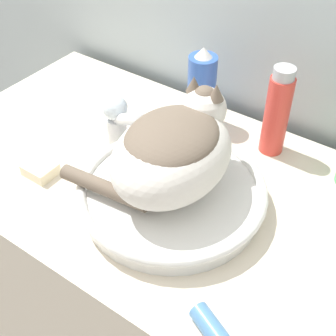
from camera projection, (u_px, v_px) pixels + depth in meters
vanity_counter at (172, 302)px, 1.21m from camera, size 1.10×0.58×0.85m
sink_basin at (172, 193)px, 0.87m from camera, size 0.35×0.35×0.05m
cat at (174, 149)px, 0.81m from camera, size 0.27×0.27×0.17m
faucet at (118, 118)px, 0.98m from camera, size 0.15×0.09×0.14m
spray_bottle_trigger at (202, 89)px, 1.03m from camera, size 0.06×0.06×0.19m
shampoo_bottle_tall at (277, 112)px, 0.95m from camera, size 0.05×0.05×0.20m
soap_bar at (40, 169)px, 0.94m from camera, size 0.06×0.05×0.02m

